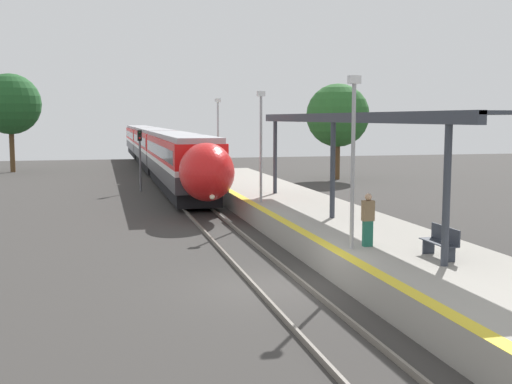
{
  "coord_description": "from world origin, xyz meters",
  "views": [
    {
      "loc": [
        -4.88,
        -17.32,
        4.83
      ],
      "look_at": [
        0.58,
        5.21,
        2.16
      ],
      "focal_mm": 45.0,
      "sensor_mm": 36.0,
      "label": 1
    }
  ],
  "objects_px": {
    "train": "(155,147)",
    "platform_bench": "(441,241)",
    "lamppost_far": "(218,133)",
    "railway_signal": "(140,154)",
    "lamppost_mid": "(261,139)",
    "lamppost_near": "(353,150)",
    "person_waiting": "(368,219)"
  },
  "relations": [
    {
      "from": "train",
      "to": "platform_bench",
      "type": "xyz_separation_m",
      "value": [
        4.38,
        -43.69,
        -0.82
      ]
    },
    {
      "from": "train",
      "to": "lamppost_far",
      "type": "xyz_separation_m",
      "value": [
        2.39,
        -19.47,
        1.68
      ]
    },
    {
      "from": "railway_signal",
      "to": "lamppost_far",
      "type": "bearing_deg",
      "value": -30.76
    },
    {
      "from": "platform_bench",
      "to": "lamppost_far",
      "type": "height_order",
      "value": "lamppost_far"
    },
    {
      "from": "train",
      "to": "lamppost_mid",
      "type": "xyz_separation_m",
      "value": [
        2.39,
        -30.7,
        1.68
      ]
    },
    {
      "from": "train",
      "to": "lamppost_near",
      "type": "distance_m",
      "value": 42.04
    },
    {
      "from": "lamppost_near",
      "to": "lamppost_mid",
      "type": "distance_m",
      "value": 11.24
    },
    {
      "from": "person_waiting",
      "to": "lamppost_mid",
      "type": "distance_m",
      "value": 11.22
    },
    {
      "from": "platform_bench",
      "to": "railway_signal",
      "type": "relative_size",
      "value": 0.37
    },
    {
      "from": "lamppost_mid",
      "to": "lamppost_far",
      "type": "distance_m",
      "value": 11.24
    },
    {
      "from": "train",
      "to": "person_waiting",
      "type": "relative_size",
      "value": 38.57
    },
    {
      "from": "lamppost_near",
      "to": "lamppost_mid",
      "type": "bearing_deg",
      "value": 90.0
    },
    {
      "from": "train",
      "to": "lamppost_near",
      "type": "height_order",
      "value": "lamppost_near"
    },
    {
      "from": "railway_signal",
      "to": "lamppost_far",
      "type": "relative_size",
      "value": 0.79
    },
    {
      "from": "person_waiting",
      "to": "lamppost_far",
      "type": "bearing_deg",
      "value": 91.59
    },
    {
      "from": "platform_bench",
      "to": "lamppost_mid",
      "type": "height_order",
      "value": "lamppost_mid"
    },
    {
      "from": "platform_bench",
      "to": "lamppost_far",
      "type": "distance_m",
      "value": 24.43
    },
    {
      "from": "person_waiting",
      "to": "railway_signal",
      "type": "distance_m",
      "value": 25.64
    },
    {
      "from": "railway_signal",
      "to": "platform_bench",
      "type": "bearing_deg",
      "value": -76.01
    },
    {
      "from": "railway_signal",
      "to": "lamppost_mid",
      "type": "distance_m",
      "value": 14.91
    },
    {
      "from": "train",
      "to": "person_waiting",
      "type": "bearing_deg",
      "value": -85.88
    },
    {
      "from": "person_waiting",
      "to": "railway_signal",
      "type": "height_order",
      "value": "railway_signal"
    },
    {
      "from": "train",
      "to": "lamppost_near",
      "type": "xyz_separation_m",
      "value": [
        2.39,
        -41.94,
        1.68
      ]
    },
    {
      "from": "train",
      "to": "railway_signal",
      "type": "height_order",
      "value": "railway_signal"
    },
    {
      "from": "person_waiting",
      "to": "railway_signal",
      "type": "xyz_separation_m",
      "value": [
        -5.37,
        25.06,
        0.73
      ]
    },
    {
      "from": "lamppost_mid",
      "to": "train",
      "type": "bearing_deg",
      "value": 94.45
    },
    {
      "from": "platform_bench",
      "to": "person_waiting",
      "type": "xyz_separation_m",
      "value": [
        -1.37,
        1.98,
        0.38
      ]
    },
    {
      "from": "person_waiting",
      "to": "train",
      "type": "bearing_deg",
      "value": 94.12
    },
    {
      "from": "platform_bench",
      "to": "lamppost_mid",
      "type": "distance_m",
      "value": 13.37
    },
    {
      "from": "lamppost_far",
      "to": "lamppost_near",
      "type": "bearing_deg",
      "value": -90.0
    },
    {
      "from": "railway_signal",
      "to": "lamppost_far",
      "type": "xyz_separation_m",
      "value": [
        4.75,
        -2.83,
        1.39
      ]
    },
    {
      "from": "lamppost_near",
      "to": "lamppost_far",
      "type": "distance_m",
      "value": 22.47
    }
  ]
}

